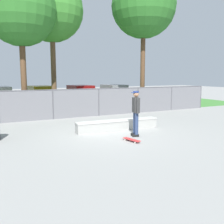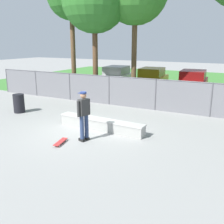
% 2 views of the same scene
% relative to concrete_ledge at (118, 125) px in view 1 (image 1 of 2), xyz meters
% --- Properties ---
extents(ground_plane, '(80.00, 80.00, 0.00)m').
position_rel_concrete_ledge_xyz_m(ground_plane, '(-0.48, -0.54, -0.24)').
color(ground_plane, gray).
extents(grass_strip, '(31.67, 20.00, 0.02)m').
position_rel_concrete_ledge_xyz_m(grass_strip, '(-0.48, 14.49, -0.23)').
color(grass_strip, '#3D7A33').
rests_on(grass_strip, ground).
extents(concrete_ledge, '(3.92, 0.65, 0.47)m').
position_rel_concrete_ledge_xyz_m(concrete_ledge, '(0.00, 0.00, 0.00)').
color(concrete_ledge, '#999993').
rests_on(concrete_ledge, ground).
extents(skateboarder, '(0.37, 0.58, 1.84)m').
position_rel_concrete_ledge_xyz_m(skateboarder, '(0.10, -1.36, 0.79)').
color(skateboarder, black).
rests_on(skateboarder, ground).
extents(skateboard, '(0.37, 0.82, 0.09)m').
position_rel_concrete_ledge_xyz_m(skateboard, '(-0.49, -2.03, -0.17)').
color(skateboard, red).
rests_on(skateboard, ground).
extents(chainlink_fence, '(19.74, 0.07, 1.69)m').
position_rel_concrete_ledge_xyz_m(chainlink_fence, '(-0.48, 4.19, 0.68)').
color(chainlink_fence, '#4C4C51').
rests_on(chainlink_fence, ground).
extents(tree_near_right, '(3.84, 3.84, 7.85)m').
position_rel_concrete_ledge_xyz_m(tree_near_right, '(-3.27, 4.99, 5.66)').
color(tree_near_right, '#513823').
rests_on(tree_near_right, ground).
extents(tree_mid, '(3.90, 3.90, 8.38)m').
position_rel_concrete_ledge_xyz_m(tree_mid, '(-1.26, 6.29, 6.16)').
color(tree_mid, brown).
rests_on(tree_mid, ground).
extents(tree_far, '(4.37, 4.37, 9.32)m').
position_rel_concrete_ledge_xyz_m(tree_far, '(4.72, 5.16, 6.87)').
color(tree_far, '#513823').
rests_on(tree_far, ground).
extents(car_yellow, '(2.27, 4.33, 1.66)m').
position_rel_concrete_ledge_xyz_m(car_yellow, '(-1.35, 9.88, 0.60)').
color(car_yellow, gold).
rests_on(car_yellow, ground).
extents(car_red, '(2.27, 4.33, 1.66)m').
position_rel_concrete_ledge_xyz_m(car_red, '(1.75, 9.58, 0.60)').
color(car_red, '#B21E1E').
rests_on(car_red, ground).
extents(car_silver, '(2.27, 4.33, 1.66)m').
position_rel_concrete_ledge_xyz_m(car_silver, '(4.79, 9.52, 0.60)').
color(car_silver, '#B7BABF').
rests_on(car_silver, ground).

